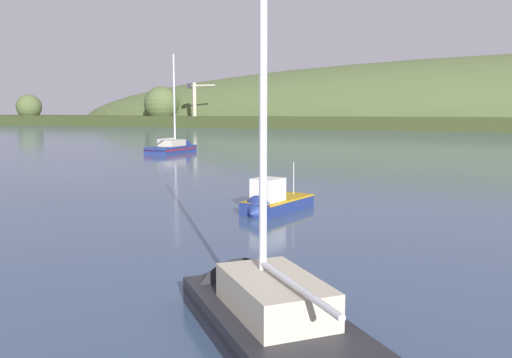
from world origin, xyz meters
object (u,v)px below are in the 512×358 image
(sailboat_far_left, at_px, (176,150))
(fishing_boat_moored, at_px, (273,204))
(sailboat_midwater_white, at_px, (262,319))
(dockside_crane, at_px, (195,106))

(sailboat_far_left, height_order, fishing_boat_moored, sailboat_far_left)
(sailboat_midwater_white, xyz_separation_m, sailboat_far_left, (-32.88, 51.38, 0.04))
(sailboat_midwater_white, height_order, sailboat_far_left, sailboat_far_left)
(sailboat_midwater_white, xyz_separation_m, fishing_boat_moored, (-5.24, 14.94, 0.16))
(dockside_crane, relative_size, sailboat_midwater_white, 1.37)
(dockside_crane, xyz_separation_m, sailboat_midwater_white, (91.88, -165.22, -7.33))
(sailboat_midwater_white, relative_size, fishing_boat_moored, 2.21)
(sailboat_far_left, bearing_deg, fishing_boat_moored, -141.16)
(sailboat_midwater_white, distance_m, fishing_boat_moored, 15.83)
(sailboat_far_left, bearing_deg, sailboat_midwater_white, -145.72)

